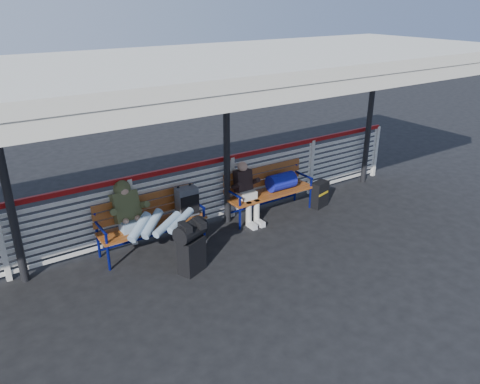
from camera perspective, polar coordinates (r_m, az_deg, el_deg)
ground at (r=6.82m, az=-6.50°, el=-12.72°), size 60.00×60.00×0.00m
fence at (r=8.02m, az=-13.07°, el=-2.03°), size 12.08×0.08×1.24m
canopy at (r=6.42m, az=-11.46°, el=14.26°), size 12.60×3.60×3.16m
luggage_stack at (r=7.16m, az=-5.96°, el=-6.43°), size 0.58×0.46×0.85m
bench_left at (r=7.94m, az=-9.28°, el=-2.37°), size 1.80×0.56×0.97m
bench_right at (r=9.07m, az=4.16°, el=0.96°), size 1.80×0.56×0.92m
traveler_man at (r=7.46m, az=-10.84°, el=-3.30°), size 0.94×1.61×0.77m
companion_person at (r=8.67m, az=0.83°, el=0.03°), size 0.32×0.66×1.15m
suitcase_side at (r=9.55m, az=9.67°, el=-0.28°), size 0.42×0.31×0.52m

